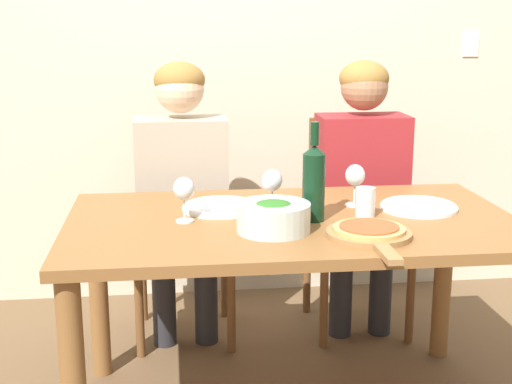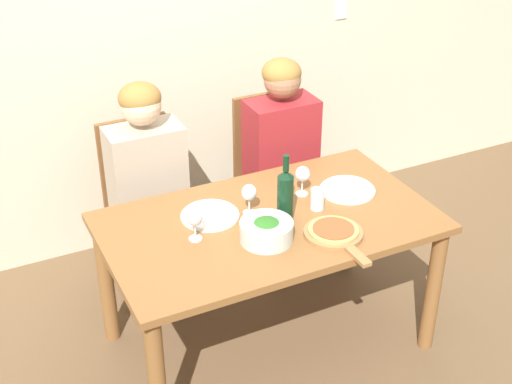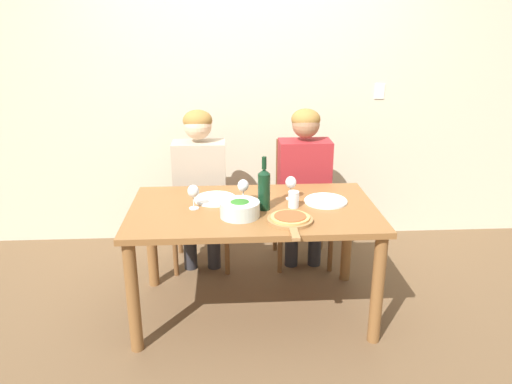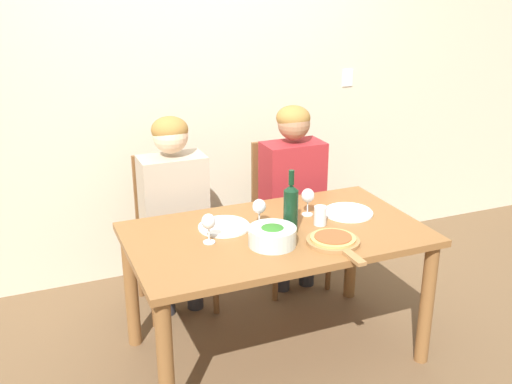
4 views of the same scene
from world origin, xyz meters
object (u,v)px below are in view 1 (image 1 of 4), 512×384
(broccoli_bowl, at_px, (273,217))
(wine_glass_left, at_px, (184,191))
(chair_left, at_px, (183,224))
(water_tumbler, at_px, (365,202))
(person_man, at_px, (362,174))
(wine_glass_right, at_px, (355,177))
(pizza_on_board, at_px, (370,233))
(wine_glass_centre, at_px, (272,182))
(dinner_plate_right, at_px, (419,206))
(dinner_plate_left, at_px, (221,207))
(chair_right, at_px, (354,218))
(wine_bottle, at_px, (314,181))
(person_woman, at_px, (182,179))

(broccoli_bowl, height_order, wine_glass_left, wine_glass_left)
(chair_left, bearing_deg, wine_glass_left, -90.21)
(wine_glass_left, height_order, water_tumbler, wine_glass_left)
(person_man, relative_size, wine_glass_right, 7.98)
(pizza_on_board, relative_size, wine_glass_centre, 2.67)
(wine_glass_centre, relative_size, water_tumbler, 1.50)
(person_man, bearing_deg, dinner_plate_right, -85.77)
(dinner_plate_left, bearing_deg, chair_right, 44.08)
(pizza_on_board, bearing_deg, wine_bottle, 122.50)
(dinner_plate_left, relative_size, pizza_on_board, 0.67)
(person_man, distance_m, wine_glass_left, 1.02)
(chair_right, xyz_separation_m, wine_glass_right, (-0.17, -0.63, 0.33))
(broccoli_bowl, distance_m, wine_glass_centre, 0.24)
(person_man, xyz_separation_m, pizza_on_board, (-0.22, -0.90, 0.01))
(person_man, height_order, dinner_plate_left, person_man)
(dinner_plate_left, xyz_separation_m, wine_glass_centre, (0.17, -0.05, 0.10))
(wine_glass_right, height_order, wine_glass_centre, same)
(dinner_plate_right, relative_size, wine_glass_right, 1.79)
(wine_glass_left, bearing_deg, water_tumbler, -0.55)
(broccoli_bowl, relative_size, water_tumbler, 2.32)
(person_woman, height_order, dinner_plate_right, person_woman)
(pizza_on_board, bearing_deg, wine_glass_right, 82.60)
(chair_left, bearing_deg, broccoli_bowl, -73.39)
(person_man, height_order, water_tumbler, person_man)
(dinner_plate_right, distance_m, wine_glass_centre, 0.53)
(chair_left, height_order, person_woman, person_woman)
(chair_left, height_order, wine_glass_right, chair_left)
(chair_right, xyz_separation_m, pizza_on_board, (-0.22, -1.01, 0.24))
(pizza_on_board, relative_size, water_tumbler, 4.00)
(wine_glass_centre, bearing_deg, pizza_on_board, -52.63)
(person_woman, xyz_separation_m, wine_glass_centre, (0.30, -0.57, 0.10))
(wine_glass_left, bearing_deg, pizza_on_board, -23.30)
(wine_glass_centre, bearing_deg, dinner_plate_right, -2.78)
(chair_right, bearing_deg, dinner_plate_right, -86.46)
(wine_glass_centre, bearing_deg, person_man, 50.03)
(person_man, distance_m, broccoli_bowl, 0.94)
(water_tumbler, bearing_deg, wine_glass_left, 179.45)
(wine_glass_left, relative_size, wine_glass_centre, 1.00)
(dinner_plate_left, relative_size, wine_glass_right, 1.79)
(wine_glass_right, distance_m, wine_glass_centre, 0.31)
(chair_left, height_order, dinner_plate_right, chair_left)
(dinner_plate_right, bearing_deg, wine_glass_centre, 177.22)
(wine_bottle, height_order, water_tumbler, wine_bottle)
(wine_glass_right, xyz_separation_m, wine_glass_centre, (-0.30, -0.05, 0.00))
(wine_bottle, relative_size, broccoli_bowl, 1.41)
(person_man, xyz_separation_m, broccoli_bowl, (-0.50, -0.80, 0.05))
(wine_bottle, xyz_separation_m, wine_glass_left, (-0.42, 0.03, -0.03))
(dinner_plate_left, bearing_deg, pizza_on_board, -41.98)
(chair_left, xyz_separation_m, wine_glass_left, (-0.00, -0.77, 0.33))
(dinner_plate_right, relative_size, water_tumbler, 2.68)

